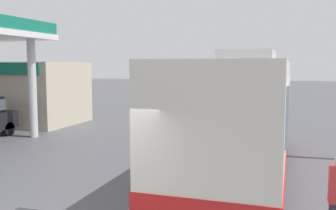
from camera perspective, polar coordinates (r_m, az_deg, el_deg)
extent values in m
plane|color=#4C4C51|center=(25.28, 10.26, -1.49)|extent=(120.00, 120.00, 0.00)
cube|color=#D8CC4C|center=(20.38, 8.37, -3.22)|extent=(0.16, 50.00, 0.01)
cube|color=silver|center=(11.52, 11.19, -0.89)|extent=(2.50, 11.00, 2.90)
cube|color=red|center=(11.70, 11.08, -6.24)|extent=(2.54, 11.04, 0.56)
cube|color=#8C9EAD|center=(6.13, 5.28, -1.54)|extent=(2.30, 0.10, 1.40)
cube|color=#8C9EAD|center=(11.69, 5.04, 1.52)|extent=(0.06, 9.35, 1.10)
cube|color=#8C9EAD|center=(11.40, 17.58, 1.15)|extent=(0.06, 9.35, 1.10)
cube|color=white|center=(6.08, 5.36, 5.02)|extent=(1.75, 0.08, 0.32)
cube|color=#B2B2B7|center=(12.44, 11.88, 7.11)|extent=(1.60, 2.80, 0.36)
cylinder|color=black|center=(8.31, -0.07, -13.17)|extent=(0.30, 1.00, 1.00)
cylinder|color=black|center=(7.95, 15.69, -14.30)|extent=(0.30, 1.00, 1.00)
cylinder|color=black|center=(15.11, 8.41, -4.51)|extent=(0.30, 1.00, 1.00)
cylinder|color=black|center=(14.92, 16.80, -4.83)|extent=(0.30, 1.00, 1.00)
cylinder|color=silver|center=(18.09, -19.60, 2.66)|extent=(0.36, 0.36, 4.60)
cube|color=beige|center=(23.16, -21.56, 1.74)|extent=(7.00, 4.40, 3.40)
cylinder|color=black|center=(19.05, -22.76, -3.30)|extent=(0.20, 0.64, 0.64)
cube|color=#A5A5AD|center=(28.82, 6.60, 2.24)|extent=(2.00, 6.00, 2.10)
cube|color=#8C9EAD|center=(28.80, 6.61, 3.04)|extent=(2.04, 5.10, 0.80)
cube|color=#2D2D33|center=(25.92, 5.25, -0.04)|extent=(1.90, 0.16, 0.36)
cylinder|color=black|center=(27.15, 3.93, -0.10)|extent=(0.22, 0.76, 0.76)
cylinder|color=black|center=(26.78, 7.58, -0.22)|extent=(0.22, 0.76, 0.76)
cylinder|color=black|center=(31.03, 5.71, 0.64)|extent=(0.22, 0.76, 0.76)
cylinder|color=black|center=(30.71, 8.92, 0.54)|extent=(0.22, 0.76, 0.76)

